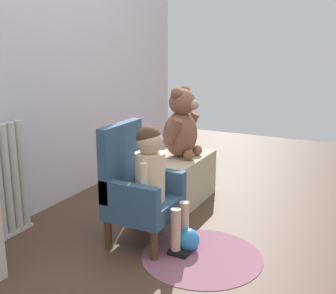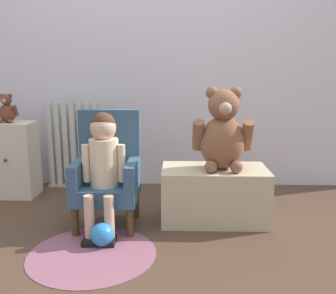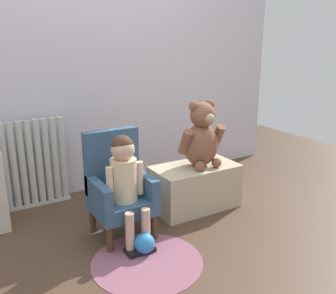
{
  "view_description": "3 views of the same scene",
  "coord_description": "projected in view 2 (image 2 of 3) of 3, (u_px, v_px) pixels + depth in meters",
  "views": [
    {
      "loc": [
        -2.1,
        -0.78,
        1.16
      ],
      "look_at": [
        0.24,
        0.4,
        0.49
      ],
      "focal_mm": 45.0,
      "sensor_mm": 36.0,
      "label": 1
    },
    {
      "loc": [
        0.31,
        -1.79,
        0.94
      ],
      "look_at": [
        0.25,
        0.45,
        0.48
      ],
      "focal_mm": 40.0,
      "sensor_mm": 36.0,
      "label": 2
    },
    {
      "loc": [
        -1.02,
        -1.73,
        1.3
      ],
      "look_at": [
        0.28,
        0.45,
        0.54
      ],
      "focal_mm": 40.0,
      "sensor_mm": 36.0,
      "label": 3
    }
  ],
  "objects": [
    {
      "name": "low_bench",
      "position": [
        214.0,
        194.0,
        2.37
      ],
      "size": [
        0.66,
        0.36,
        0.34
      ],
      "primitive_type": "cube",
      "color": "#C2B08F",
      "rests_on": "ground_plane"
    },
    {
      "name": "ground_plane",
      "position": [
        118.0,
        255.0,
        1.95
      ],
      "size": [
        6.0,
        6.0,
        0.0
      ],
      "primitive_type": "plane",
      "color": "#4B3526"
    },
    {
      "name": "radiator",
      "position": [
        77.0,
        146.0,
        3.01
      ],
      "size": [
        0.5,
        0.05,
        0.69
      ],
      "color": "beige",
      "rests_on": "ground_plane"
    },
    {
      "name": "large_teddy_bear",
      "position": [
        223.0,
        134.0,
        2.27
      ],
      "size": [
        0.37,
        0.26,
        0.51
      ],
      "color": "brown",
      "rests_on": "low_bench"
    },
    {
      "name": "small_dresser",
      "position": [
        14.0,
        160.0,
        2.82
      ],
      "size": [
        0.33,
        0.27,
        0.56
      ],
      "color": "beige",
      "rests_on": "ground_plane"
    },
    {
      "name": "child_figure",
      "position": [
        103.0,
        156.0,
        2.16
      ],
      "size": [
        0.25,
        0.35,
        0.71
      ],
      "color": "beige",
      "rests_on": "ground_plane"
    },
    {
      "name": "back_wall",
      "position": [
        140.0,
        37.0,
        2.95
      ],
      "size": [
        3.8,
        0.05,
        2.4
      ],
      "primitive_type": "cube",
      "color": "silver",
      "rests_on": "ground_plane"
    },
    {
      "name": "child_armchair",
      "position": [
        108.0,
        173.0,
        2.3
      ],
      "size": [
        0.38,
        0.36,
        0.7
      ],
      "color": "#345372",
      "rests_on": "ground_plane"
    },
    {
      "name": "small_teddy_bear",
      "position": [
        7.0,
        110.0,
        2.74
      ],
      "size": [
        0.15,
        0.11,
        0.21
      ],
      "color": "brown",
      "rests_on": "small_dresser"
    },
    {
      "name": "floor_rug",
      "position": [
        92.0,
        254.0,
        1.95
      ],
      "size": [
        0.67,
        0.67,
        0.01
      ],
      "primitive_type": "cylinder",
      "color": "#885064",
      "rests_on": "ground_plane"
    },
    {
      "name": "toy_ball",
      "position": [
        102.0,
        234.0,
        2.03
      ],
      "size": [
        0.13,
        0.13,
        0.13
      ],
      "primitive_type": "sphere",
      "color": "#2A7ECA",
      "rests_on": "ground_plane"
    }
  ]
}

